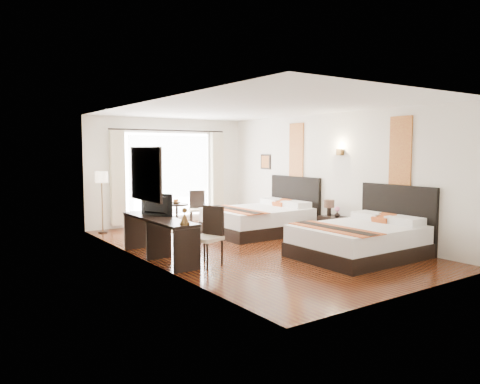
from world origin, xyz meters
TOP-DOWN VIEW (x-y plane):
  - floor at (0.00, 0.00)m, footprint 4.50×7.50m
  - ceiling at (0.00, 0.00)m, footprint 4.50×7.50m
  - wall_headboard at (2.25, 0.00)m, footprint 0.01×7.50m
  - wall_desk at (-2.25, 0.00)m, footprint 0.01×7.50m
  - wall_window at (0.00, 3.75)m, footprint 4.50×0.01m
  - wall_entry at (0.00, -3.75)m, footprint 4.50×0.01m
  - window_glass at (0.00, 3.73)m, footprint 2.40×0.02m
  - sheer_curtain at (0.00, 3.67)m, footprint 2.30×0.02m
  - drape_left at (-1.45, 3.63)m, footprint 0.35×0.14m
  - drape_right at (1.45, 3.63)m, footprint 0.35×0.14m
  - art_panel_near at (2.23, -1.86)m, footprint 0.03×0.50m
  - art_panel_far at (2.23, 1.17)m, footprint 0.03×0.50m
  - wall_sconce at (2.19, -0.32)m, footprint 0.10×0.14m
  - mirror_frame at (-2.22, 0.11)m, footprint 0.04×1.25m
  - mirror_glass at (-2.19, 0.11)m, footprint 0.01×1.12m
  - bed_near at (1.17, -1.86)m, footprint 2.28×1.78m
  - bed_far at (1.15, 1.17)m, footprint 2.32×1.81m
  - nightstand at (1.99, -0.32)m, footprint 0.43×0.53m
  - table_lamp at (1.98, -0.22)m, footprint 0.23×0.23m
  - vase at (1.96, -0.49)m, footprint 0.12×0.12m
  - console_desk at (-1.99, 0.11)m, footprint 0.50×2.20m
  - television at (-1.97, 0.35)m, footprint 0.39×0.70m
  - bronze_figurine at (-1.99, -0.89)m, footprint 0.21×0.21m
  - desk_chair at (-1.52, -0.78)m, footprint 0.60×0.60m
  - floor_lamp at (-1.95, 3.33)m, footprint 0.29×0.29m
  - side_table at (-0.30, 2.72)m, footprint 0.56×0.56m
  - fruit_bowl at (-0.32, 2.70)m, footprint 0.27×0.27m
  - window_chair at (0.41, 2.90)m, footprint 0.56×0.56m
  - jute_rug at (0.02, 2.54)m, footprint 1.41×1.15m

SIDE VIEW (x-z plane):
  - floor at x=0.00m, z-range -0.01..0.00m
  - jute_rug at x=0.02m, z-range 0.00..0.01m
  - nightstand at x=1.99m, z-range 0.00..0.51m
  - window_chair at x=0.41m, z-range -0.18..0.73m
  - desk_chair at x=-1.52m, z-range -0.20..0.81m
  - side_table at x=-0.30m, z-range 0.00..0.65m
  - bed_near at x=1.17m, z-range -0.31..0.98m
  - bed_far at x=1.15m, z-range -0.32..1.00m
  - console_desk at x=-1.99m, z-range 0.00..0.76m
  - vase at x=1.96m, z-range 0.50..0.63m
  - fruit_bowl at x=-0.32m, z-range 0.65..0.70m
  - table_lamp at x=1.98m, z-range 0.57..0.93m
  - bronze_figurine at x=-1.99m, z-range 0.75..1.00m
  - television at x=-1.97m, z-range 0.75..1.17m
  - floor_lamp at x=-1.95m, z-range 0.50..1.96m
  - drape_left at x=-1.45m, z-range 0.10..2.46m
  - drape_right at x=1.45m, z-range 0.10..2.46m
  - sheer_curtain at x=0.00m, z-range 0.25..2.35m
  - window_glass at x=0.00m, z-range 0.20..2.40m
  - wall_headboard at x=2.25m, z-range 0.00..2.80m
  - wall_desk at x=-2.25m, z-range 0.00..2.80m
  - wall_window at x=0.00m, z-range 0.00..2.80m
  - wall_entry at x=0.00m, z-range 0.00..2.80m
  - mirror_frame at x=-2.22m, z-range 1.08..2.02m
  - mirror_glass at x=-2.19m, z-range 1.14..1.96m
  - wall_sconce at x=2.19m, z-range 1.85..1.99m
  - art_panel_near at x=2.23m, z-range 1.27..2.62m
  - art_panel_far at x=2.23m, z-range 1.27..2.62m
  - ceiling at x=0.00m, z-range 2.78..2.80m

